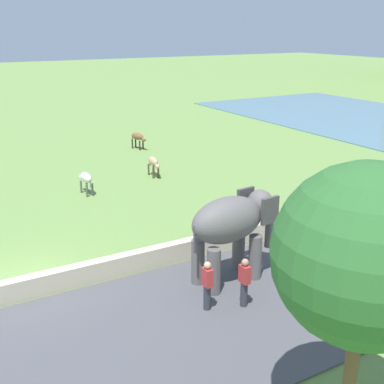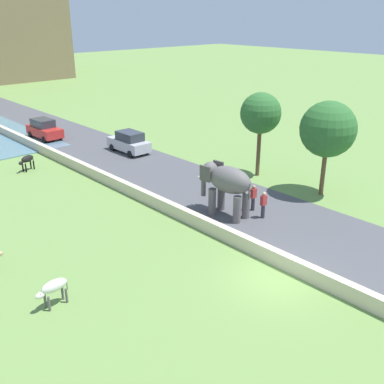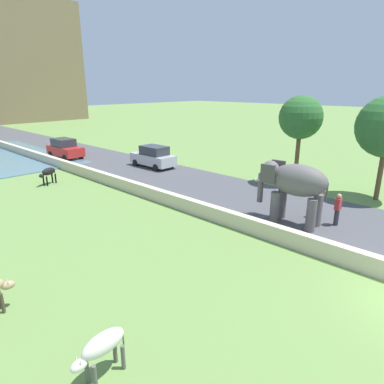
% 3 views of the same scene
% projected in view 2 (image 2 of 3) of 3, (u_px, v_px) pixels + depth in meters
% --- Properties ---
extents(ground_plane, '(220.00, 220.00, 0.00)m').
position_uv_depth(ground_plane, '(272.00, 280.00, 19.66)').
color(ground_plane, '#6B8E47').
extents(road_surface, '(7.00, 120.00, 0.06)m').
position_uv_depth(road_surface, '(114.00, 156.00, 36.45)').
color(road_surface, '#4C4C51').
rests_on(road_surface, ground).
extents(barrier_wall, '(0.40, 110.00, 0.73)m').
position_uv_depth(barrier_wall, '(84.00, 168.00, 32.57)').
color(barrier_wall, beige).
rests_on(barrier_wall, ground).
extents(elephant, '(1.67, 3.53, 2.99)m').
position_uv_depth(elephant, '(226.00, 182.00, 25.15)').
color(elephant, '#605B5B').
rests_on(elephant, ground).
extents(person_beside_elephant, '(0.36, 0.22, 1.63)m').
position_uv_depth(person_beside_elephant, '(253.00, 197.00, 26.16)').
color(person_beside_elephant, '#33333D').
rests_on(person_beside_elephant, ground).
extents(person_trailing, '(0.36, 0.22, 1.63)m').
position_uv_depth(person_trailing, '(263.00, 204.00, 25.18)').
color(person_trailing, '#33333D').
rests_on(person_trailing, ground).
extents(car_red, '(1.91, 4.06, 1.80)m').
position_uv_depth(car_red, '(44.00, 129.00, 41.24)').
color(car_red, red).
rests_on(car_red, ground).
extents(car_silver, '(1.81, 4.01, 1.80)m').
position_uv_depth(car_silver, '(129.00, 142.00, 37.11)').
color(car_silver, '#B7B7BC').
rests_on(car_silver, ground).
extents(cow_black, '(1.41, 0.80, 1.15)m').
position_uv_depth(cow_black, '(27.00, 160.00, 32.89)').
color(cow_black, black).
rests_on(cow_black, ground).
extents(cow_white, '(1.40, 0.50, 1.15)m').
position_uv_depth(cow_white, '(53.00, 288.00, 17.66)').
color(cow_white, silver).
rests_on(cow_white, ground).
extents(tree_near, '(2.81, 2.81, 5.89)m').
position_uv_depth(tree_near, '(261.00, 114.00, 30.62)').
color(tree_near, brown).
rests_on(tree_near, ground).
extents(tree_mid, '(3.44, 3.44, 5.98)m').
position_uv_depth(tree_mid, '(328.00, 129.00, 27.37)').
color(tree_mid, brown).
rests_on(tree_mid, ground).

